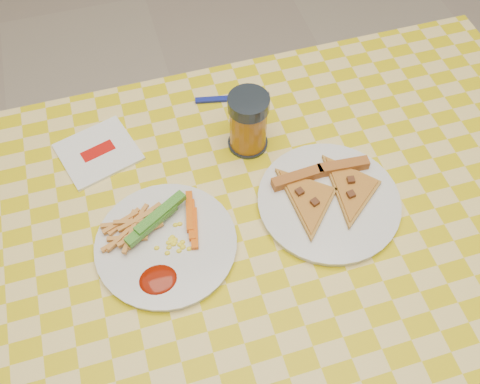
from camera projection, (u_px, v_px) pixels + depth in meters
name	position (u px, v px, depth m)	size (l,w,h in m)	color
ground	(259.00, 358.00, 1.58)	(8.00, 8.00, 0.00)	beige
table	(269.00, 253.00, 1.02)	(1.28, 0.88, 0.76)	white
plate_left	(166.00, 245.00, 0.94)	(0.24, 0.24, 0.01)	silver
plate_right	(329.00, 202.00, 0.98)	(0.26, 0.26, 0.01)	silver
fries_veggies	(158.00, 234.00, 0.93)	(0.19, 0.18, 0.04)	#D59044
pizza_slices	(328.00, 191.00, 0.98)	(0.22, 0.20, 0.02)	#B18336
drink_glass	(248.00, 123.00, 1.02)	(0.08, 0.08, 0.13)	black
napkin	(98.00, 152.00, 1.05)	(0.17, 0.17, 0.01)	white
fork	(234.00, 98.00, 1.13)	(0.16, 0.05, 0.01)	navy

